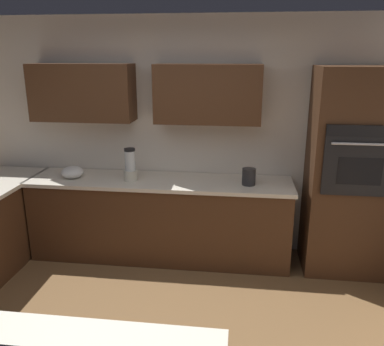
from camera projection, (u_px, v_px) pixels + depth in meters
wall_back at (168, 127)px, 4.45m from camera, size 6.00×0.44×2.60m
lower_cabinets_back at (160, 220)px, 4.42m from camera, size 2.80×0.60×0.86m
countertop_back at (159, 182)px, 4.30m from camera, size 2.84×0.64×0.04m
wall_oven at (349, 173)px, 4.01m from camera, size 0.80×0.66×2.09m
blender at (130, 167)px, 4.24m from camera, size 0.15×0.15×0.35m
mixing_bowl at (72, 172)px, 4.34m from camera, size 0.24×0.24×0.13m
kettle at (249, 177)px, 4.11m from camera, size 0.14×0.14×0.17m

